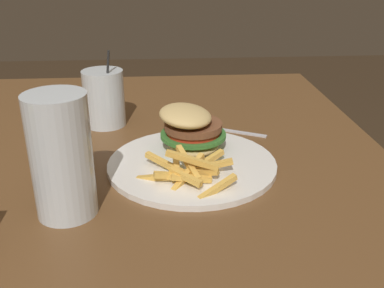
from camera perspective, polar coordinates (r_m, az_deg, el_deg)
dining_table at (r=0.78m, az=-13.10°, el=-12.05°), size 1.32×1.08×0.73m
meal_plate_near at (r=0.78m, az=-0.12°, el=-0.34°), size 0.29×0.29×0.09m
beer_glass at (r=0.63m, az=-16.21°, el=-1.81°), size 0.08×0.08×0.18m
juice_glass at (r=0.96m, az=-11.08°, el=5.42°), size 0.08×0.08×0.16m
spoon at (r=0.95m, az=0.19°, el=2.75°), size 0.11×0.19×0.02m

